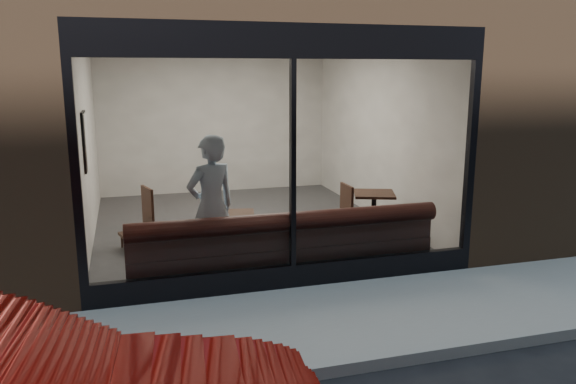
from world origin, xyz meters
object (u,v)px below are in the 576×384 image
object	(u,v)px
person	(211,207)
cafe_table_right	(374,194)
cafe_table_left	(232,215)
banquette	(284,260)
cafe_chair_right	(335,230)
cafe_chair_left	(137,235)

from	to	relation	value
person	cafe_table_right	world-z (taller)	person
person	cafe_table_left	world-z (taller)	person
banquette	cafe_chair_right	distance (m)	1.58
cafe_table_right	cafe_chair_right	size ratio (longest dim) A/B	1.40
cafe_chair_right	person	bearing A→B (deg)	21.46
banquette	cafe_chair_right	world-z (taller)	banquette
cafe_table_left	cafe_chair_left	xyz separation A→B (m)	(-1.26, 1.15, -0.50)
cafe_table_left	banquette	bearing A→B (deg)	-43.92
banquette	cafe_table_left	world-z (taller)	cafe_table_left
banquette	person	world-z (taller)	person
cafe_table_left	cafe_table_right	bearing A→B (deg)	16.04
banquette	cafe_table_right	world-z (taller)	cafe_table_right
cafe_table_right	cafe_chair_left	bearing A→B (deg)	172.95
cafe_table_right	cafe_chair_right	distance (m)	0.89
banquette	cafe_chair_right	size ratio (longest dim) A/B	8.86
cafe_table_right	cafe_chair_left	world-z (taller)	cafe_table_right
cafe_table_right	person	bearing A→B (deg)	-160.64
banquette	cafe_table_left	distance (m)	0.95
cafe_table_right	banquette	bearing A→B (deg)	-146.09
person	cafe_chair_left	xyz separation A→B (m)	(-0.93, 1.42, -0.70)
person	cafe_chair_left	bearing A→B (deg)	-78.39
banquette	person	size ratio (longest dim) A/B	2.13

